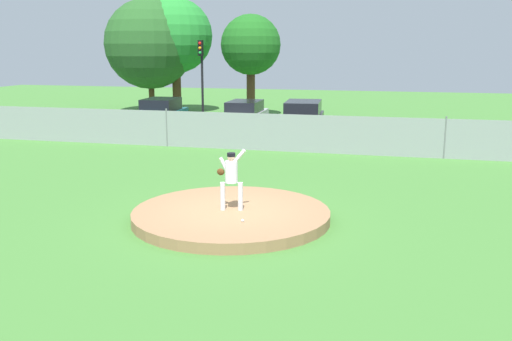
{
  "coord_description": "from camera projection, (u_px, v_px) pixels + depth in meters",
  "views": [
    {
      "loc": [
        4.0,
        -13.39,
        4.38
      ],
      "look_at": [
        0.33,
        1.33,
        1.05
      ],
      "focal_mm": 39.35,
      "sensor_mm": 36.0,
      "label": 1
    }
  ],
  "objects": [
    {
      "name": "ground_plane",
      "position": [
        278.0,
        172.0,
        20.26
      ],
      "size": [
        80.0,
        80.0,
        0.0
      ],
      "primitive_type": "plane",
      "color": "#427A33"
    },
    {
      "name": "asphalt_strip",
      "position": [
        313.0,
        136.0,
        28.32
      ],
      "size": [
        44.0,
        7.0,
        0.01
      ],
      "primitive_type": "cube",
      "color": "#2B2B2D",
      "rests_on": "ground_plane"
    },
    {
      "name": "pitchers_mound",
      "position": [
        231.0,
        215.0,
        14.55
      ],
      "size": [
        5.13,
        5.13,
        0.27
      ],
      "primitive_type": "cylinder",
      "color": "#99704C",
      "rests_on": "ground_plane"
    },
    {
      "name": "pitcher_youth",
      "position": [
        231.0,
        175.0,
        14.32
      ],
      "size": [
        0.79,
        0.32,
        1.62
      ],
      "color": "silver",
      "rests_on": "pitchers_mound"
    },
    {
      "name": "baseball",
      "position": [
        243.0,
        220.0,
        13.51
      ],
      "size": [
        0.07,
        0.07,
        0.07
      ],
      "primitive_type": "sphere",
      "color": "white",
      "rests_on": "pitchers_mound"
    },
    {
      "name": "chainlink_fence",
      "position": [
        298.0,
        133.0,
        23.88
      ],
      "size": [
        29.98,
        0.07,
        1.71
      ],
      "color": "gray",
      "rests_on": "ground_plane"
    },
    {
      "name": "parked_car_charcoal",
      "position": [
        303.0,
        120.0,
        27.77
      ],
      "size": [
        2.12,
        4.8,
        1.81
      ],
      "color": "#232328",
      "rests_on": "ground_plane"
    },
    {
      "name": "parked_car_teal",
      "position": [
        161.0,
        115.0,
        30.21
      ],
      "size": [
        2.06,
        4.21,
        1.72
      ],
      "color": "#146066",
      "rests_on": "ground_plane"
    },
    {
      "name": "parked_car_silver",
      "position": [
        245.0,
        118.0,
        29.34
      ],
      "size": [
        1.85,
        4.35,
        1.67
      ],
      "color": "#B7BABF",
      "rests_on": "ground_plane"
    },
    {
      "name": "traffic_light_near",
      "position": [
        201.0,
        66.0,
        33.18
      ],
      "size": [
        0.28,
        0.46,
        4.81
      ],
      "color": "black",
      "rests_on": "ground_plane"
    },
    {
      "name": "tree_leaning_west",
      "position": [
        150.0,
        44.0,
        37.43
      ],
      "size": [
        5.97,
        5.97,
        7.61
      ],
      "color": "#4C331E",
      "rests_on": "ground_plane"
    },
    {
      "name": "tree_broad_right",
      "position": [
        175.0,
        36.0,
        37.5
      ],
      "size": [
        4.97,
        4.97,
        7.65
      ],
      "color": "#4C331E",
      "rests_on": "ground_plane"
    },
    {
      "name": "tree_tall_centre",
      "position": [
        251.0,
        45.0,
        35.3
      ],
      "size": [
        3.78,
        3.78,
        6.46
      ],
      "color": "#4C331E",
      "rests_on": "ground_plane"
    }
  ]
}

